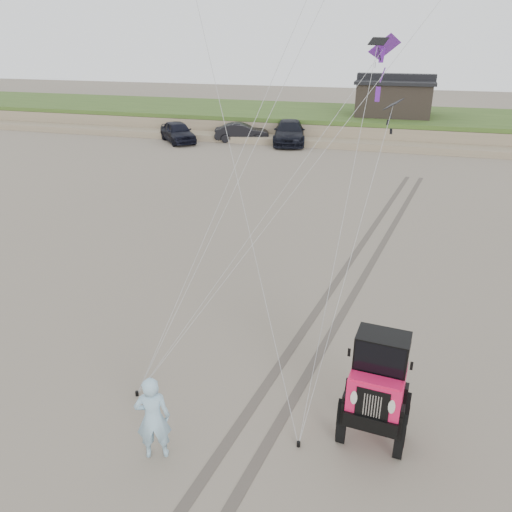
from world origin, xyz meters
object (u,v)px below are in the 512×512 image
object	(u,v)px
cabin	(394,97)
truck_b	(242,132)
truck_c	(289,132)
jeep	(375,402)
man	(153,418)
truck_a	(178,132)

from	to	relation	value
cabin	truck_b	bearing A→B (deg)	-151.57
truck_c	jeep	bearing A→B (deg)	-85.47
man	cabin	bearing A→B (deg)	-116.99
truck_c	jeep	distance (m)	32.32
cabin	truck_b	xyz separation A→B (m)	(-11.58, -6.27, -2.51)
truck_a	jeep	size ratio (longest dim) A/B	0.89
truck_b	jeep	size ratio (longest dim) A/B	0.82
man	truck_b	bearing A→B (deg)	-97.73
truck_a	jeep	distance (m)	33.96
truck_c	man	distance (m)	33.09
cabin	truck_a	world-z (taller)	cabin
truck_b	jeep	bearing A→B (deg)	-173.56
truck_b	man	size ratio (longest dim) A/B	2.28
truck_b	jeep	world-z (taller)	jeep
cabin	truck_c	size ratio (longest dim) A/B	1.06
jeep	man	bearing A→B (deg)	-152.83
cabin	man	size ratio (longest dim) A/B	3.32
truck_b	truck_a	bearing A→B (deg)	93.74
jeep	man	xyz separation A→B (m)	(-4.22, -1.70, -0.04)
truck_a	truck_b	xyz separation A→B (m)	(4.89, 1.78, -0.10)
truck_b	truck_c	distance (m)	3.93
cabin	man	xyz separation A→B (m)	(-2.96, -38.70, -2.27)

